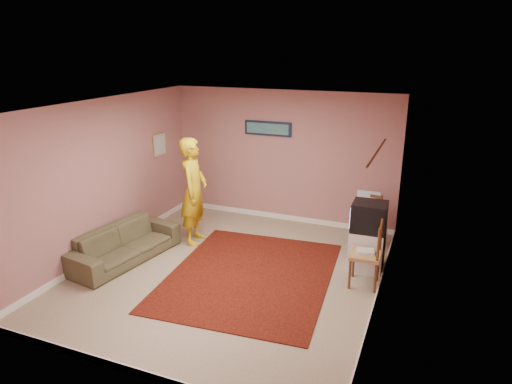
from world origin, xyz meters
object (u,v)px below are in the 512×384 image
at_px(crt_tv, 369,217).
at_px(chair_a, 366,216).
at_px(sofa, 124,244).
at_px(chair_b, 366,247).
at_px(person, 194,191).
at_px(tv_cabinet, 367,250).

height_order(crt_tv, chair_a, crt_tv).
relative_size(crt_tv, sofa, 0.28).
distance_m(chair_b, person, 3.14).
bearing_deg(sofa, chair_b, -71.18).
height_order(chair_b, sofa, chair_b).
xyz_separation_m(crt_tv, person, (-3.03, -0.06, 0.06)).
height_order(tv_cabinet, person, person).
bearing_deg(tv_cabinet, person, -178.90).
height_order(tv_cabinet, chair_a, chair_a).
distance_m(tv_cabinet, chair_a, 0.86).
xyz_separation_m(sofa, person, (0.72, 1.10, 0.67)).
distance_m(sofa, person, 1.47).
xyz_separation_m(chair_b, sofa, (-3.80, -0.64, -0.33)).
distance_m(tv_cabinet, crt_tv, 0.56).
bearing_deg(chair_a, sofa, -132.27).
xyz_separation_m(tv_cabinet, crt_tv, (-0.01, -0.00, 0.56)).
bearing_deg(chair_b, crt_tv, -176.31).
distance_m(chair_b, sofa, 3.87).
bearing_deg(tv_cabinet, crt_tv, -178.51).
bearing_deg(tv_cabinet, chair_a, 101.36).
height_order(crt_tv, chair_b, crt_tv).
bearing_deg(sofa, crt_tv, -63.57).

